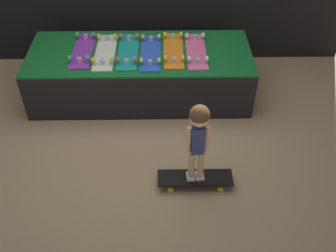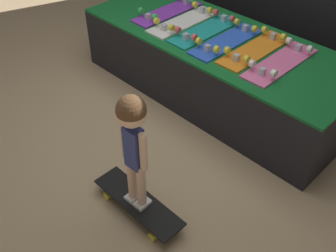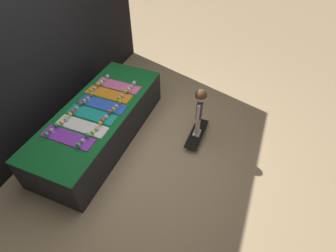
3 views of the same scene
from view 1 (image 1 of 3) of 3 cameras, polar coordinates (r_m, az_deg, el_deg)
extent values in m
plane|color=tan|center=(4.10, -4.10, -0.22)|extent=(16.00, 16.00, 0.00)
cube|color=black|center=(4.39, -3.97, 7.49)|extent=(2.37, 0.92, 0.53)
cube|color=#146028|center=(4.24, -4.14, 10.55)|extent=(2.37, 0.92, 0.02)
cube|color=purple|center=(4.33, -12.21, 10.67)|extent=(0.21, 0.71, 0.01)
cube|color=#B7B7BC|center=(4.51, -11.83, 12.58)|extent=(0.04, 0.04, 0.05)
cylinder|color=green|center=(4.49, -10.75, 12.92)|extent=(0.03, 0.05, 0.05)
cylinder|color=green|center=(4.52, -13.00, 12.80)|extent=(0.03, 0.05, 0.05)
cube|color=#B7B7BC|center=(4.12, -12.75, 9.33)|extent=(0.04, 0.04, 0.05)
cylinder|color=green|center=(4.09, -11.58, 9.68)|extent=(0.03, 0.05, 0.05)
cylinder|color=green|center=(4.12, -14.01, 9.57)|extent=(0.03, 0.05, 0.05)
cube|color=white|center=(4.26, -9.08, 10.51)|extent=(0.21, 0.71, 0.01)
cube|color=#B7B7BC|center=(4.44, -8.80, 12.46)|extent=(0.04, 0.04, 0.05)
cylinder|color=yellow|center=(4.42, -7.68, 12.80)|extent=(0.03, 0.05, 0.05)
cylinder|color=yellow|center=(4.44, -9.99, 12.70)|extent=(0.03, 0.05, 0.05)
cube|color=#B7B7BC|center=(4.04, -9.47, 9.15)|extent=(0.04, 0.04, 0.05)
cylinder|color=yellow|center=(4.02, -8.25, 9.50)|extent=(0.03, 0.05, 0.05)
cylinder|color=yellow|center=(4.04, -10.76, 9.41)|extent=(0.03, 0.05, 0.05)
cube|color=teal|center=(4.23, -5.80, 10.66)|extent=(0.21, 0.71, 0.01)
cube|color=#B7B7BC|center=(4.42, -5.64, 12.61)|extent=(0.04, 0.04, 0.05)
cylinder|color=#D84C4C|center=(4.40, -4.50, 12.93)|extent=(0.03, 0.05, 0.05)
cylinder|color=#D84C4C|center=(4.41, -6.83, 12.86)|extent=(0.03, 0.05, 0.05)
cube|color=#B7B7BC|center=(4.02, -6.04, 9.30)|extent=(0.04, 0.04, 0.05)
cylinder|color=#D84C4C|center=(4.00, -4.80, 9.63)|extent=(0.03, 0.05, 0.05)
cylinder|color=#D84C4C|center=(4.01, -7.34, 9.57)|extent=(0.03, 0.05, 0.05)
cube|color=blue|center=(4.20, -2.51, 10.58)|extent=(0.21, 0.71, 0.01)
cube|color=#B7B7BC|center=(4.39, -2.47, 12.55)|extent=(0.04, 0.04, 0.05)
cylinder|color=yellow|center=(4.37, -1.30, 12.86)|extent=(0.03, 0.05, 0.05)
cylinder|color=yellow|center=(4.38, -3.66, 12.82)|extent=(0.03, 0.05, 0.05)
cube|color=#B7B7BC|center=(3.99, -2.59, 9.21)|extent=(0.04, 0.04, 0.05)
cylinder|color=yellow|center=(3.97, -1.31, 9.54)|extent=(0.03, 0.05, 0.05)
cylinder|color=yellow|center=(3.98, -3.89, 9.50)|extent=(0.03, 0.05, 0.05)
cube|color=orange|center=(4.24, 0.79, 10.93)|extent=(0.21, 0.71, 0.01)
cube|color=#B7B7BC|center=(4.43, 0.72, 12.87)|extent=(0.04, 0.04, 0.05)
cylinder|color=yellow|center=(4.42, 1.89, 13.16)|extent=(0.03, 0.05, 0.05)
cylinder|color=yellow|center=(4.41, -0.45, 13.15)|extent=(0.03, 0.05, 0.05)
cube|color=#B7B7BC|center=(4.02, 0.88, 9.58)|extent=(0.04, 0.04, 0.05)
cylinder|color=yellow|center=(4.01, 2.16, 9.90)|extent=(0.03, 0.05, 0.05)
cylinder|color=yellow|center=(4.01, -0.39, 9.88)|extent=(0.03, 0.05, 0.05)
cube|color=pink|center=(4.23, 4.10, 10.77)|extent=(0.21, 0.71, 0.01)
cube|color=#B7B7BC|center=(4.42, 3.91, 12.72)|extent=(0.04, 0.04, 0.05)
cylinder|color=white|center=(4.41, 5.09, 12.99)|extent=(0.03, 0.05, 0.05)
cylinder|color=white|center=(4.40, 2.75, 13.01)|extent=(0.03, 0.05, 0.05)
cube|color=#B7B7BC|center=(4.02, 4.35, 9.42)|extent=(0.04, 0.04, 0.05)
cylinder|color=white|center=(4.01, 5.64, 9.71)|extent=(0.03, 0.05, 0.05)
cylinder|color=white|center=(4.00, 3.09, 9.73)|extent=(0.03, 0.05, 0.05)
cube|color=black|center=(3.51, 3.96, -7.49)|extent=(0.67, 0.19, 0.01)
cube|color=#B7B7BC|center=(3.56, 7.49, -7.74)|extent=(0.04, 0.04, 0.05)
cylinder|color=yellow|center=(3.63, 7.31, -7.03)|extent=(0.05, 0.03, 0.05)
cylinder|color=yellow|center=(3.53, 7.60, -9.01)|extent=(0.05, 0.03, 0.05)
cube|color=#B7B7BC|center=(3.53, 0.34, -7.89)|extent=(0.04, 0.04, 0.05)
cylinder|color=yellow|center=(3.60, 0.31, -7.16)|extent=(0.05, 0.03, 0.05)
cylinder|color=yellow|center=(3.50, 0.36, -9.17)|extent=(0.05, 0.03, 0.05)
cube|color=silver|center=(3.50, 4.63, -7.25)|extent=(0.08, 0.10, 0.02)
cylinder|color=#DBB293|center=(3.37, 4.79, -5.35)|extent=(0.06, 0.06, 0.32)
cube|color=silver|center=(3.49, 3.31, -7.33)|extent=(0.08, 0.10, 0.02)
cylinder|color=#DBB293|center=(3.37, 3.43, -5.42)|extent=(0.06, 0.06, 0.32)
cube|color=navy|center=(3.17, 4.35, -2.02)|extent=(0.11, 0.08, 0.28)
cylinder|color=#DBB293|center=(3.17, 5.69, -1.80)|extent=(0.04, 0.04, 0.26)
cylinder|color=#DBB293|center=(3.16, 3.02, -1.92)|extent=(0.04, 0.04, 0.26)
sphere|color=#DBB293|center=(3.01, 4.59, 1.32)|extent=(0.16, 0.16, 0.16)
sphere|color=#4C331E|center=(2.99, 4.61, 1.61)|extent=(0.16, 0.16, 0.16)
camera|label=2|loc=(2.12, 46.21, 9.49)|focal=42.00mm
camera|label=3|loc=(2.95, -66.80, 24.48)|focal=28.00mm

